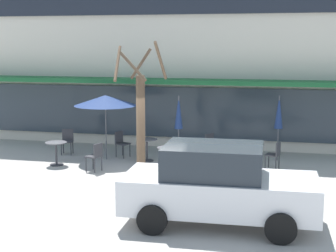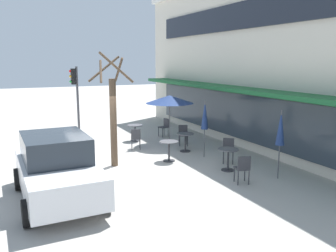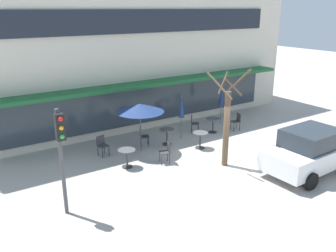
{
  "view_description": "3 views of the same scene",
  "coord_description": "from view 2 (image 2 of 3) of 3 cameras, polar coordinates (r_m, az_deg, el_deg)",
  "views": [
    {
      "loc": [
        3.87,
        -12.83,
        3.95
      ],
      "look_at": [
        0.22,
        3.18,
        1.27
      ],
      "focal_mm": 55.0,
      "sensor_mm": 36.0,
      "label": 1
    },
    {
      "loc": [
        12.02,
        -3.17,
        3.7
      ],
      "look_at": [
        -0.39,
        2.61,
        1.17
      ],
      "focal_mm": 38.0,
      "sensor_mm": 36.0,
      "label": 2
    },
    {
      "loc": [
        -9.14,
        -9.59,
        6.14
      ],
      "look_at": [
        -0.76,
        3.12,
        1.05
      ],
      "focal_mm": 38.0,
      "sensor_mm": 36.0,
      "label": 3
    }
  ],
  "objects": [
    {
      "name": "building_facade",
      "position": [
        17.8,
        22.94,
        10.07
      ],
      "size": [
        19.2,
        9.1,
        7.65
      ],
      "color": "beige",
      "rests_on": "ground"
    },
    {
      "name": "patio_umbrella_green_folded",
      "position": [
        15.59,
        0.26,
        4.3
      ],
      "size": [
        2.1,
        2.1,
        2.2
      ],
      "color": "#4C4C51",
      "rests_on": "ground"
    },
    {
      "name": "cafe_table_streetside",
      "position": [
        12.25,
        9.62,
        -4.74
      ],
      "size": [
        0.7,
        0.7,
        0.76
      ],
      "color": "#333338",
      "rests_on": "ground"
    },
    {
      "name": "patio_umbrella_cream_folded",
      "position": [
        13.65,
        5.92,
        1.7
      ],
      "size": [
        0.28,
        0.28,
        2.2
      ],
      "color": "#4C4C51",
      "rests_on": "ground"
    },
    {
      "name": "cafe_table_near_wall",
      "position": [
        16.56,
        -5.32,
        -0.65
      ],
      "size": [
        0.7,
        0.7,
        0.76
      ],
      "color": "#333338",
      "rests_on": "ground"
    },
    {
      "name": "cafe_chair_0",
      "position": [
        11.01,
        11.9,
        -6.51
      ],
      "size": [
        0.49,
        0.49,
        0.89
      ],
      "color": "#333338",
      "rests_on": "ground"
    },
    {
      "name": "cafe_chair_4",
      "position": [
        13.21,
        9.66,
        -3.58
      ],
      "size": [
        0.56,
        0.56,
        0.89
      ],
      "color": "#333338",
      "rests_on": "ground"
    },
    {
      "name": "patio_umbrella_corner_open",
      "position": [
        11.54,
        17.62,
        -0.35
      ],
      "size": [
        0.28,
        0.28,
        2.2
      ],
      "color": "#4C4C51",
      "rests_on": "ground"
    },
    {
      "name": "cafe_chair_1",
      "position": [
        14.96,
        -5.19,
        -1.82
      ],
      "size": [
        0.51,
        0.51,
        0.89
      ],
      "color": "#333338",
      "rests_on": "ground"
    },
    {
      "name": "street_tree",
      "position": [
        12.51,
        -8.83,
        1.73
      ],
      "size": [
        1.35,
        1.31,
        3.99
      ],
      "color": "brown",
      "rests_on": "ground"
    },
    {
      "name": "cafe_chair_3",
      "position": [
        15.7,
        2.45,
        -1.2
      ],
      "size": [
        0.52,
        0.52,
        0.89
      ],
      "color": "#333338",
      "rests_on": "ground"
    },
    {
      "name": "parked_sedan",
      "position": [
        9.97,
        -17.4,
        -6.43
      ],
      "size": [
        4.25,
        2.1,
        1.76
      ],
      "color": "silver",
      "rests_on": "ground"
    },
    {
      "name": "traffic_light_pole",
      "position": [
        18.81,
        -14.65,
        5.86
      ],
      "size": [
        0.26,
        0.43,
        3.4
      ],
      "color": "#47474C",
      "rests_on": "ground"
    },
    {
      "name": "cafe_table_by_tree",
      "position": [
        14.6,
        2.79,
        -2.13
      ],
      "size": [
        0.7,
        0.7,
        0.76
      ],
      "color": "#333338",
      "rests_on": "ground"
    },
    {
      "name": "ground_plane",
      "position": [
        12.97,
        -9.83,
        -6.25
      ],
      "size": [
        80.0,
        80.0,
        0.0
      ],
      "primitive_type": "plane",
      "color": "#ADA8A0"
    },
    {
      "name": "cafe_chair_2",
      "position": [
        17.49,
        -0.56,
        0.02
      ],
      "size": [
        0.47,
        0.47,
        0.89
      ],
      "color": "#333338",
      "rests_on": "ground"
    },
    {
      "name": "cafe_table_mid_patio",
      "position": [
        13.18,
        0.16,
        -3.5
      ],
      "size": [
        0.7,
        0.7,
        0.76
      ],
      "color": "#333338",
      "rests_on": "ground"
    }
  ]
}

